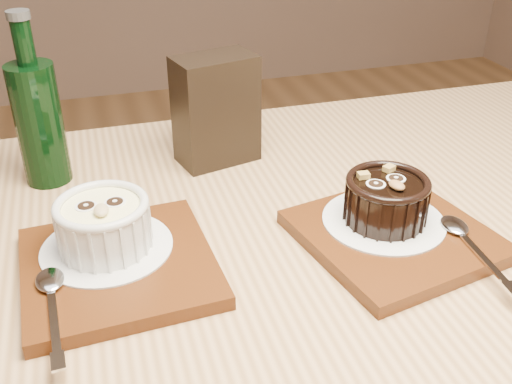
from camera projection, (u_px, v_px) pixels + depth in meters
table at (281, 338)px, 0.63m from camera, size 1.20×0.81×0.75m
tray_left at (119, 267)px, 0.58m from camera, size 0.19×0.19×0.01m
doily_left at (107, 247)px, 0.59m from camera, size 0.13×0.13×0.00m
ramekin_white at (103, 223)px, 0.58m from camera, size 0.09×0.09×0.05m
spoon_left at (52, 303)px, 0.52m from camera, size 0.03×0.14×0.01m
tray_right at (394, 236)px, 0.63m from camera, size 0.21×0.21×0.01m
doily_right at (383, 220)px, 0.64m from camera, size 0.13×0.13×0.00m
ramekin_dark at (386, 198)px, 0.62m from camera, size 0.09×0.09×0.05m
spoon_right at (472, 244)px, 0.59m from camera, size 0.04×0.14×0.01m
condiment_stand at (216, 110)px, 0.76m from camera, size 0.11×0.08×0.14m
green_bottle at (39, 120)px, 0.71m from camera, size 0.06×0.06×0.21m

